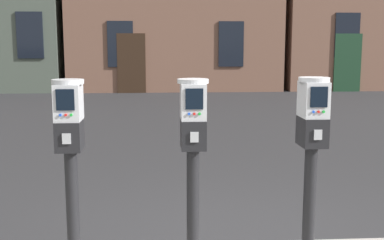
{
  "coord_description": "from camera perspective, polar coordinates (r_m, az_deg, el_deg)",
  "views": [
    {
      "loc": [
        -0.63,
        -3.55,
        1.75
      ],
      "look_at": [
        -0.4,
        -0.12,
        1.21
      ],
      "focal_mm": 45.59,
      "sensor_mm": 36.0,
      "label": 1
    }
  ],
  "objects": [
    {
      "name": "parking_meter_near_kerb",
      "position": [
        3.45,
        -14.08,
        -2.43
      ],
      "size": [
        0.22,
        0.25,
        1.37
      ],
      "rotation": [
        0.0,
        0.0,
        -1.57
      ],
      "color": "black",
      "rests_on": "sidewalk_slab"
    },
    {
      "name": "parking_meter_end_of_row",
      "position": [
        3.56,
        13.85,
        -1.99
      ],
      "size": [
        0.22,
        0.25,
        1.37
      ],
      "rotation": [
        0.0,
        0.0,
        -1.57
      ],
      "color": "black",
      "rests_on": "sidewalk_slab"
    },
    {
      "name": "parking_meter_twin_adjacent",
      "position": [
        3.4,
        0.12,
        -2.32
      ],
      "size": [
        0.22,
        0.25,
        1.37
      ],
      "rotation": [
        0.0,
        0.0,
        -1.57
      ],
      "color": "black",
      "rests_on": "sidewalk_slab"
    }
  ]
}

